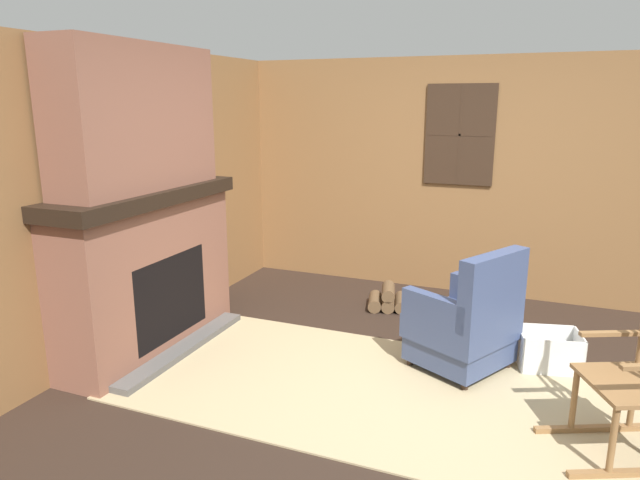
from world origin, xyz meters
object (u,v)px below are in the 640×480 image
object	(u,v)px
rocking_chair	(634,388)
firewood_stack	(388,299)
armchair	(466,325)
storage_case	(160,174)
oil_lamp_vase	(103,180)
laundry_basket	(549,350)

from	to	relation	value
rocking_chair	firewood_stack	size ratio (longest dim) A/B	2.64
armchair	rocking_chair	world-z (taller)	rocking_chair
firewood_stack	storage_case	xyz separation A→B (m)	(-1.58, -1.28, 1.28)
firewood_stack	oil_lamp_vase	world-z (taller)	oil_lamp_vase
rocking_chair	storage_case	distance (m)	3.61
armchair	storage_case	size ratio (longest dim) A/B	3.54
rocking_chair	firewood_stack	world-z (taller)	rocking_chair
oil_lamp_vase	storage_case	xyz separation A→B (m)	(0.00, 0.64, -0.03)
armchair	oil_lamp_vase	xyz separation A→B (m)	(-2.44, -0.89, 1.05)
oil_lamp_vase	storage_case	size ratio (longest dim) A/B	1.17
armchair	storage_case	world-z (taller)	storage_case
oil_lamp_vase	storage_case	bearing A→B (deg)	89.99
firewood_stack	laundry_basket	world-z (taller)	laundry_basket
rocking_chair	armchair	bearing A→B (deg)	-60.24
rocking_chair	oil_lamp_vase	xyz separation A→B (m)	(-3.45, -0.17, 0.99)
laundry_basket	oil_lamp_vase	bearing A→B (deg)	-159.20
armchair	storage_case	bearing A→B (deg)	33.80
rocking_chair	oil_lamp_vase	size ratio (longest dim) A/B	3.84
storage_case	armchair	bearing A→B (deg)	5.88
rocking_chair	laundry_basket	xyz separation A→B (m)	(-0.43, 0.98, -0.27)
storage_case	rocking_chair	bearing A→B (deg)	-7.70
firewood_stack	oil_lamp_vase	bearing A→B (deg)	-129.44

